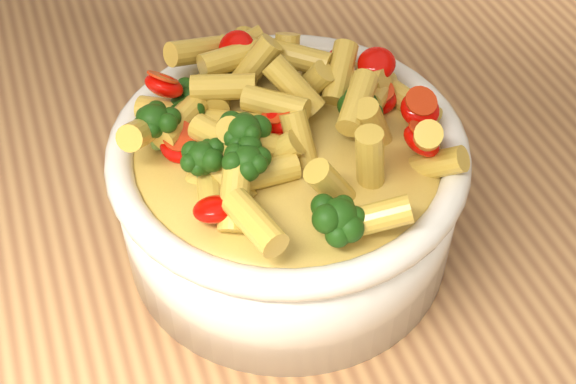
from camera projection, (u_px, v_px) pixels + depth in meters
name	position (u px, v px, depth m)	size (l,w,h in m)	color
table	(289.00, 276.00, 0.66)	(1.20, 0.80, 0.90)	#B27F4C
serving_bowl	(288.00, 191.00, 0.52)	(0.22, 0.22, 0.10)	white
pasta_salad	(288.00, 122.00, 0.47)	(0.18, 0.18, 0.04)	gold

